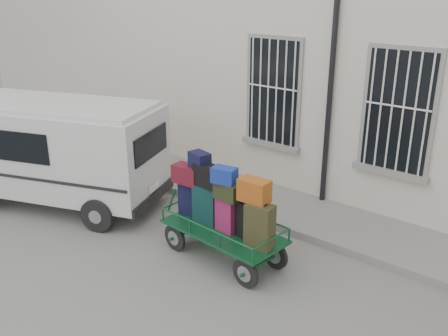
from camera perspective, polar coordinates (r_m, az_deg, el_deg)
name	(u,v)px	position (r m, az deg, el deg)	size (l,w,h in m)	color
ground	(196,245)	(9.13, -3.20, -8.81)	(80.00, 80.00, 0.00)	slate
building	(347,46)	(12.65, 13.86, 13.37)	(24.00, 5.15, 6.00)	beige
sidewalk	(265,202)	(10.64, 4.74, -3.88)	(24.00, 1.70, 0.15)	gray
luggage_cart	(222,209)	(8.30, -0.19, -4.72)	(2.56, 1.14, 1.79)	black
van	(57,147)	(10.87, -18.50, 2.31)	(4.69, 3.23, 2.20)	silver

